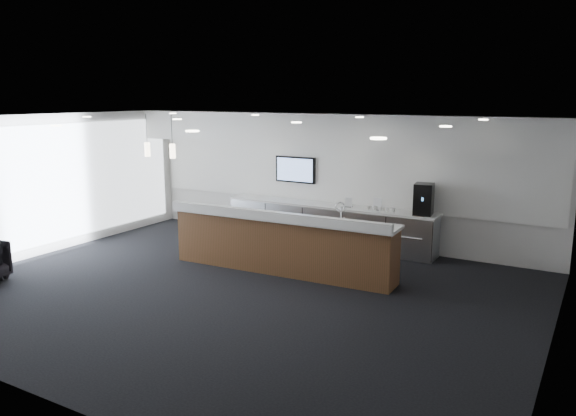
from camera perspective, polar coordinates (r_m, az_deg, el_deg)
The scene contains 22 objects.
ground at distance 9.99m, azimuth -5.28°, elevation -8.45°, with size 10.00×10.00×0.00m, color black.
ceiling at distance 9.41m, azimuth -5.61°, elevation 9.00°, with size 10.00×8.00×0.02m, color black.
back_wall at distance 13.01m, azimuth 4.81°, elevation 3.01°, with size 10.00×0.02×3.00m, color silver.
left_wall at distance 13.10m, azimuth -23.60°, elevation 2.16°, with size 0.02×8.00×3.00m, color silver.
right_wall at distance 7.89m, azimuth 25.75°, elevation -3.55°, with size 0.02×8.00×3.00m, color silver.
soffit_bulkhead at distance 12.49m, azimuth 4.01°, elevation 7.99°, with size 10.00×0.90×0.70m, color white.
alcove_panel at distance 12.97m, azimuth 4.76°, elevation 3.43°, with size 9.80×0.06×1.40m, color white.
window_blinds_wall at distance 13.07m, azimuth -23.50°, elevation 2.15°, with size 0.04×7.36×2.55m, color silver.
back_credenza at distance 12.88m, azimuth 4.05°, elevation -1.69°, with size 5.06×0.66×0.95m.
wall_tv at distance 13.36m, azimuth 0.76°, elevation 3.92°, with size 1.05×0.08×0.62m.
pendant_left at distance 11.60m, azimuth -12.95°, elevation 5.49°, with size 0.12×0.12×0.30m, color #F4E2BE.
pendant_right at distance 12.09m, azimuth -15.40°, elevation 5.60°, with size 0.12×0.12×0.30m, color #F4E2BE.
ceiling_can_lights at distance 9.41m, azimuth -5.61°, elevation 8.82°, with size 7.00×5.00×0.02m, color white, non-canonical shape.
service_counter at distance 10.88m, azimuth -0.67°, elevation -3.56°, with size 4.64×0.97×1.49m.
coffee_machine at distance 11.93m, azimuth 13.62°, elevation 0.88°, with size 0.43×0.52×0.65m.
info_sign_left at distance 12.48m, azimuth 6.17°, elevation 0.57°, with size 0.16×0.02×0.21m, color white.
info_sign_right at distance 12.22m, azimuth 9.08°, elevation 0.40°, with size 0.20×0.02×0.27m, color white.
cup_0 at distance 12.10m, azimuth 10.67°, elevation -0.19°, with size 0.10×0.10×0.09m, color white.
cup_1 at distance 12.15m, azimuth 10.04°, elevation -0.12°, with size 0.10×0.10×0.09m, color white.
cup_2 at distance 12.20m, azimuth 9.43°, elevation -0.06°, with size 0.10×0.10×0.09m, color white.
cup_3 at distance 12.24m, azimuth 8.81°, elevation 0.01°, with size 0.10×0.10×0.09m, color white.
cup_4 at distance 12.29m, azimuth 8.21°, elevation 0.07°, with size 0.10×0.10×0.09m, color white.
Camera 1 is at (5.46, -7.65, 3.37)m, focal length 35.00 mm.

